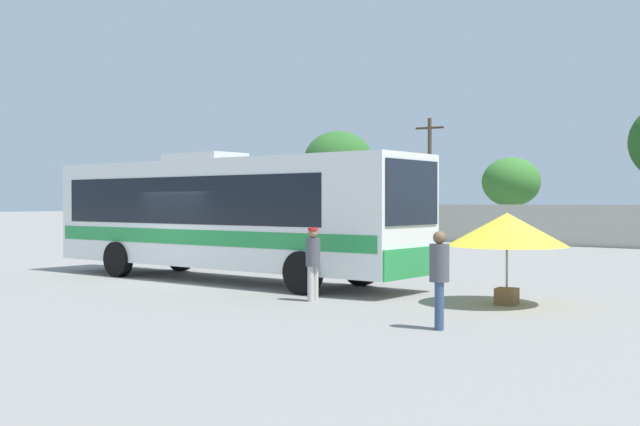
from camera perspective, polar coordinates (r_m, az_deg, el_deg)
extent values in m
plane|color=gray|center=(29.26, 4.66, -3.53)|extent=(300.00, 300.00, 0.00)
cube|color=#B2AD9E|center=(41.18, 15.33, -0.84)|extent=(80.00, 0.30, 2.08)
cube|color=white|center=(21.75, -6.92, 0.01)|extent=(12.13, 2.72, 2.93)
cube|color=black|center=(22.18, -8.02, 0.93)|extent=(9.95, 2.72, 1.29)
cube|color=green|center=(21.77, -6.91, -1.69)|extent=(11.88, 2.74, 0.41)
cube|color=#19212D|center=(18.00, 6.90, 1.52)|extent=(0.07, 2.30, 1.53)
cube|color=green|center=(18.05, 6.91, -3.70)|extent=(0.10, 2.50, 0.70)
cube|color=#B2B2B2|center=(22.44, -8.57, 4.08)|extent=(2.22, 1.43, 0.24)
cylinder|color=black|center=(20.36, 3.08, -3.96)|extent=(1.04, 0.31, 1.04)
cylinder|color=black|center=(18.41, -1.29, -4.46)|extent=(1.04, 0.31, 1.04)
cylinder|color=black|center=(25.06, -10.34, -3.07)|extent=(1.04, 0.31, 1.04)
cylinder|color=black|center=(23.51, -14.80, -3.34)|extent=(1.04, 0.31, 1.04)
cylinder|color=#B7B2A8|center=(17.20, -0.36, -5.26)|extent=(0.15, 0.15, 0.79)
cylinder|color=#B7B2A8|center=(17.09, -0.69, -5.30)|extent=(0.15, 0.15, 0.79)
cylinder|color=#4C4C51|center=(17.08, -0.53, -2.93)|extent=(0.34, 0.34, 0.62)
sphere|color=#8C6647|center=(17.06, -0.53, -1.53)|extent=(0.21, 0.21, 0.21)
cylinder|color=red|center=(17.06, -0.53, -1.21)|extent=(0.22, 0.22, 0.06)
cylinder|color=#33476B|center=(13.46, 8.85, -6.87)|extent=(0.16, 0.16, 0.83)
cylinder|color=#33476B|center=(13.61, 8.88, -6.79)|extent=(0.16, 0.16, 0.83)
cylinder|color=#4C4C51|center=(13.46, 8.87, -3.69)|extent=(0.47, 0.47, 0.66)
sphere|color=brown|center=(13.43, 8.88, -1.81)|extent=(0.22, 0.22, 0.22)
cylinder|color=gray|center=(16.99, 13.74, -3.42)|extent=(0.05, 0.05, 1.93)
cone|color=yellow|center=(16.96, 13.75, -1.20)|extent=(2.60, 2.60, 0.71)
cube|color=brown|center=(17.07, 13.73, -6.05)|extent=(0.51, 0.51, 0.36)
cube|color=navy|center=(46.00, -5.16, -1.16)|extent=(4.29, 1.86, 0.63)
cube|color=black|center=(45.84, -4.97, -0.45)|extent=(2.37, 1.69, 0.51)
cylinder|color=black|center=(46.34, -7.09, -1.53)|extent=(0.64, 0.23, 0.64)
cylinder|color=black|center=(47.57, -5.55, -1.47)|extent=(0.64, 0.23, 0.64)
cylinder|color=black|center=(44.46, -4.74, -1.63)|extent=(0.64, 0.23, 0.64)
cylinder|color=black|center=(45.74, -3.20, -1.56)|extent=(0.64, 0.23, 0.64)
cube|color=slate|center=(42.40, 1.33, -1.34)|extent=(4.17, 1.92, 0.60)
cube|color=black|center=(42.50, 1.11, -0.60)|extent=(2.31, 1.72, 0.49)
cylinder|color=black|center=(42.41, 3.43, -1.74)|extent=(0.65, 0.24, 0.64)
cylinder|color=black|center=(40.95, 2.06, -1.83)|extent=(0.65, 0.24, 0.64)
cylinder|color=black|center=(43.87, 0.65, -1.66)|extent=(0.65, 0.24, 0.64)
cylinder|color=black|center=(42.47, -0.76, -1.74)|extent=(0.65, 0.24, 0.64)
cylinder|color=#4C3823|center=(47.68, 8.16, 2.59)|extent=(0.24, 0.24, 7.39)
cube|color=#473321|center=(47.87, 8.17, 6.29)|extent=(1.79, 0.45, 0.12)
cylinder|color=brown|center=(50.98, 1.37, 0.24)|extent=(0.32, 0.32, 3.40)
ellipsoid|color=#2D6628|center=(51.05, 1.37, 3.95)|extent=(4.57, 4.57, 3.88)
cylinder|color=brown|center=(48.52, 14.03, -0.52)|extent=(0.32, 0.32, 2.21)
ellipsoid|color=#38752D|center=(48.52, 14.04, 2.26)|extent=(3.57, 3.57, 3.03)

